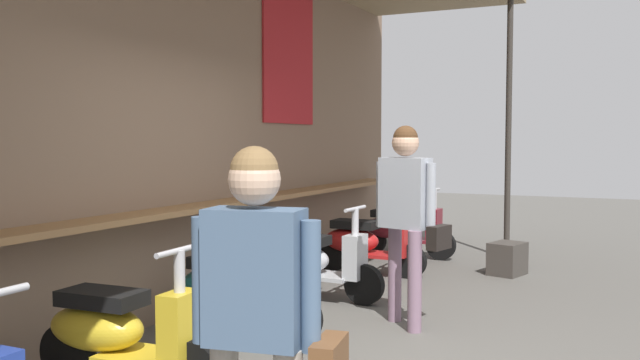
{
  "coord_description": "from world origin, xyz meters",
  "views": [
    {
      "loc": [
        -4.75,
        -1.96,
        1.63
      ],
      "look_at": [
        1.91,
        1.25,
        1.19
      ],
      "focal_mm": 37.88,
      "sensor_mm": 36.0,
      "label": 1
    }
  ],
  "objects_px": {
    "scooter_silver": "(312,261)",
    "shopper_with_handbag": "(407,203)",
    "scooter_yellow": "(118,332)",
    "shopper_browsing": "(259,303)",
    "scooter_red": "(364,242)",
    "merchandise_crate": "(507,259)",
    "scooter_maroon": "(400,229)",
    "scooter_teal": "(236,289)"
  },
  "relations": [
    {
      "from": "shopper_with_handbag",
      "to": "shopper_browsing",
      "type": "height_order",
      "value": "shopper_with_handbag"
    },
    {
      "from": "scooter_maroon",
      "to": "merchandise_crate",
      "type": "xyz_separation_m",
      "value": [
        -0.65,
        -1.58,
        -0.19
      ]
    },
    {
      "from": "scooter_maroon",
      "to": "shopper_browsing",
      "type": "bearing_deg",
      "value": -75.66
    },
    {
      "from": "scooter_yellow",
      "to": "shopper_browsing",
      "type": "relative_size",
      "value": 0.88
    },
    {
      "from": "scooter_red",
      "to": "shopper_with_handbag",
      "type": "bearing_deg",
      "value": -57.72
    },
    {
      "from": "scooter_teal",
      "to": "shopper_with_handbag",
      "type": "xyz_separation_m",
      "value": [
        0.86,
        -1.2,
        0.69
      ]
    },
    {
      "from": "shopper_with_handbag",
      "to": "merchandise_crate",
      "type": "xyz_separation_m",
      "value": [
        2.7,
        -0.38,
        -0.88
      ]
    },
    {
      "from": "merchandise_crate",
      "to": "scooter_yellow",
      "type": "bearing_deg",
      "value": 162.31
    },
    {
      "from": "scooter_yellow",
      "to": "scooter_red",
      "type": "distance_m",
      "value": 4.25
    },
    {
      "from": "merchandise_crate",
      "to": "shopper_browsing",
      "type": "bearing_deg",
      "value": -179.38
    },
    {
      "from": "scooter_red",
      "to": "shopper_with_handbag",
      "type": "xyz_separation_m",
      "value": [
        -2.0,
        -1.2,
        0.69
      ]
    },
    {
      "from": "scooter_maroon",
      "to": "scooter_yellow",
      "type": "bearing_deg",
      "value": -89.71
    },
    {
      "from": "scooter_maroon",
      "to": "merchandise_crate",
      "type": "relative_size",
      "value": 3.25
    },
    {
      "from": "merchandise_crate",
      "to": "scooter_red",
      "type": "bearing_deg",
      "value": 113.88
    },
    {
      "from": "scooter_silver",
      "to": "shopper_with_handbag",
      "type": "xyz_separation_m",
      "value": [
        -0.58,
        -1.2,
        0.69
      ]
    },
    {
      "from": "scooter_yellow",
      "to": "shopper_with_handbag",
      "type": "distance_m",
      "value": 2.65
    },
    {
      "from": "scooter_yellow",
      "to": "shopper_browsing",
      "type": "bearing_deg",
      "value": -33.48
    },
    {
      "from": "scooter_silver",
      "to": "shopper_browsing",
      "type": "xyz_separation_m",
      "value": [
        -3.8,
        -1.64,
        0.58
      ]
    },
    {
      "from": "scooter_teal",
      "to": "scooter_maroon",
      "type": "bearing_deg",
      "value": 89.23
    },
    {
      "from": "shopper_browsing",
      "to": "scooter_maroon",
      "type": "bearing_deg",
      "value": 4.01
    },
    {
      "from": "scooter_teal",
      "to": "merchandise_crate",
      "type": "bearing_deg",
      "value": 65.27
    },
    {
      "from": "scooter_teal",
      "to": "merchandise_crate",
      "type": "height_order",
      "value": "scooter_teal"
    },
    {
      "from": "scooter_silver",
      "to": "merchandise_crate",
      "type": "relative_size",
      "value": 3.26
    },
    {
      "from": "scooter_silver",
      "to": "scooter_red",
      "type": "bearing_deg",
      "value": 91.39
    },
    {
      "from": "scooter_silver",
      "to": "shopper_with_handbag",
      "type": "relative_size",
      "value": 0.8
    },
    {
      "from": "scooter_red",
      "to": "shopper_browsing",
      "type": "xyz_separation_m",
      "value": [
        -5.22,
        -1.64,
        0.58
      ]
    },
    {
      "from": "scooter_teal",
      "to": "scooter_maroon",
      "type": "relative_size",
      "value": 1.0
    },
    {
      "from": "scooter_red",
      "to": "merchandise_crate",
      "type": "xyz_separation_m",
      "value": [
        0.7,
        -1.58,
        -0.19
      ]
    },
    {
      "from": "scooter_teal",
      "to": "shopper_with_handbag",
      "type": "height_order",
      "value": "shopper_with_handbag"
    },
    {
      "from": "scooter_teal",
      "to": "shopper_with_handbag",
      "type": "bearing_deg",
      "value": 34.82
    },
    {
      "from": "scooter_maroon",
      "to": "shopper_with_handbag",
      "type": "distance_m",
      "value": 3.62
    },
    {
      "from": "scooter_silver",
      "to": "scooter_red",
      "type": "xyz_separation_m",
      "value": [
        1.42,
        0.0,
        0.0
      ]
    },
    {
      "from": "scooter_silver",
      "to": "scooter_red",
      "type": "height_order",
      "value": "same"
    },
    {
      "from": "scooter_silver",
      "to": "scooter_maroon",
      "type": "bearing_deg",
      "value": 91.39
    },
    {
      "from": "shopper_browsing",
      "to": "merchandise_crate",
      "type": "height_order",
      "value": "shopper_browsing"
    },
    {
      "from": "scooter_yellow",
      "to": "scooter_teal",
      "type": "xyz_separation_m",
      "value": [
        1.4,
        0.0,
        0.0
      ]
    },
    {
      "from": "scooter_silver",
      "to": "shopper_browsing",
      "type": "height_order",
      "value": "shopper_browsing"
    },
    {
      "from": "shopper_browsing",
      "to": "scooter_silver",
      "type": "bearing_deg",
      "value": 13.35
    },
    {
      "from": "scooter_yellow",
      "to": "merchandise_crate",
      "type": "xyz_separation_m",
      "value": [
        4.95,
        -1.58,
        -0.19
      ]
    },
    {
      "from": "scooter_teal",
      "to": "merchandise_crate",
      "type": "distance_m",
      "value": 3.9
    },
    {
      "from": "scooter_yellow",
      "to": "scooter_red",
      "type": "relative_size",
      "value": 1.0
    },
    {
      "from": "scooter_yellow",
      "to": "shopper_with_handbag",
      "type": "bearing_deg",
      "value": 59.04
    }
  ]
}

